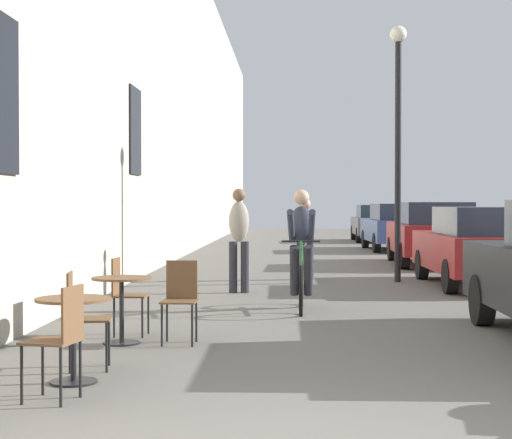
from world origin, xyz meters
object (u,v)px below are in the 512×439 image
(cafe_chair_near_toward_wall, at_px, (81,313))
(parked_car_third, at_px, (432,233))
(cafe_table_near, at_px, (73,321))
(parked_car_fourth, at_px, (396,226))
(pedestrian_near, at_px, (239,234))
(pedestrian_mid, at_px, (305,234))
(cafe_chair_mid_toward_street, at_px, (180,295))
(cyclist_on_bicycle, at_px, (301,253))
(parked_car_fifth, at_px, (376,222))
(street_lamp, at_px, (398,120))
(cafe_chair_near_toward_street, at_px, (60,334))
(cafe_table_mid, at_px, (122,296))
(cafe_chair_mid_toward_wall, at_px, (125,291))
(parked_car_second, at_px, (479,245))

(cafe_chair_near_toward_wall, relative_size, parked_car_third, 0.20)
(cafe_table_near, xyz_separation_m, parked_car_fourth, (5.15, 19.91, 0.25))
(pedestrian_near, xyz_separation_m, pedestrian_mid, (1.15, 2.49, -0.09))
(cafe_chair_mid_toward_street, relative_size, cyclist_on_bicycle, 0.51)
(pedestrian_near, xyz_separation_m, parked_car_fifth, (4.18, 18.99, -0.25))
(street_lamp, xyz_separation_m, parked_car_third, (1.38, 4.40, -2.31))
(pedestrian_near, height_order, parked_car_fifth, pedestrian_near)
(cafe_chair_near_toward_street, bearing_deg, cyclist_on_bicycle, 71.34)
(cafe_table_near, height_order, cafe_chair_near_toward_street, cafe_chair_near_toward_street)
(pedestrian_mid, bearing_deg, parked_car_third, 51.53)
(cafe_table_near, bearing_deg, cafe_chair_near_toward_street, -83.62)
(cafe_table_near, bearing_deg, cafe_chair_near_toward_wall, 97.56)
(street_lamp, height_order, parked_car_third, street_lamp)
(pedestrian_near, distance_m, street_lamp, 4.15)
(cafe_chair_mid_toward_street, xyz_separation_m, parked_car_fourth, (4.52, 17.86, 0.26))
(cafe_chair_near_toward_street, bearing_deg, parked_car_fourth, 76.14)
(cafe_chair_near_toward_street, bearing_deg, parked_car_fifth, 79.32)
(cafe_chair_near_toward_street, bearing_deg, cafe_table_mid, 91.44)
(cafe_chair_near_toward_street, relative_size, cyclist_on_bicycle, 0.51)
(cafe_table_mid, relative_size, cyclist_on_bicycle, 0.41)
(cafe_table_near, distance_m, street_lamp, 10.31)
(cafe_table_near, relative_size, parked_car_fifth, 0.18)
(cafe_table_near, distance_m, cafe_chair_mid_toward_wall, 2.53)
(cafe_chair_mid_toward_street, bearing_deg, cafe_chair_near_toward_street, -101.69)
(pedestrian_mid, height_order, parked_car_third, pedestrian_mid)
(parked_car_fifth, bearing_deg, cafe_chair_mid_toward_street, -100.56)
(parked_car_second, bearing_deg, cafe_chair_near_toward_street, -119.71)
(cafe_chair_near_toward_street, distance_m, cafe_chair_near_toward_wall, 1.24)
(cyclist_on_bicycle, distance_m, parked_car_fifth, 21.40)
(parked_car_second, bearing_deg, cafe_table_mid, -129.25)
(cafe_table_mid, height_order, pedestrian_near, pedestrian_near)
(cafe_chair_near_toward_wall, relative_size, pedestrian_near, 0.51)
(cyclist_on_bicycle, distance_m, parked_car_second, 4.68)
(cafe_chair_mid_toward_wall, bearing_deg, pedestrian_mid, 73.03)
(cafe_chair_near_toward_wall, bearing_deg, cafe_chair_mid_toward_wall, 89.79)
(cafe_chair_mid_toward_wall, bearing_deg, cafe_table_mid, -82.22)
(parked_car_second, xyz_separation_m, parked_car_fifth, (-0.09, 17.79, -0.01))
(cafe_table_near, bearing_deg, pedestrian_near, 82.44)
(cafe_table_near, height_order, parked_car_second, parked_car_second)
(parked_car_fourth, relative_size, parked_car_fifth, 1.05)
(pedestrian_near, height_order, parked_car_third, pedestrian_near)
(cyclist_on_bicycle, distance_m, parked_car_fourth, 15.27)
(parked_car_third, bearing_deg, cafe_table_near, -111.11)
(cafe_chair_mid_toward_wall, bearing_deg, cafe_table_near, -88.46)
(pedestrian_near, distance_m, parked_car_fifth, 19.45)
(cafe_table_near, distance_m, cafe_chair_near_toward_street, 0.67)
(cafe_table_near, distance_m, cafe_chair_mid_toward_street, 2.14)
(pedestrian_mid, relative_size, parked_car_fourth, 0.38)
(parked_car_fourth, bearing_deg, pedestrian_near, -108.24)
(cafe_chair_mid_toward_wall, bearing_deg, cafe_chair_mid_toward_street, -34.32)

